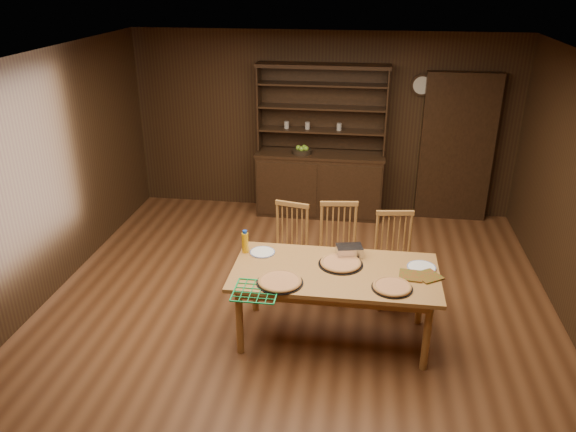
% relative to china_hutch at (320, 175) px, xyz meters
% --- Properties ---
extents(floor, '(6.00, 6.00, 0.00)m').
position_rel_china_hutch_xyz_m(floor, '(0.00, -2.75, -0.60)').
color(floor, brown).
rests_on(floor, ground).
extents(room_shell, '(6.00, 6.00, 6.00)m').
position_rel_china_hutch_xyz_m(room_shell, '(0.00, -2.75, 0.98)').
color(room_shell, beige).
rests_on(room_shell, floor).
extents(china_hutch, '(1.84, 0.52, 2.17)m').
position_rel_china_hutch_xyz_m(china_hutch, '(0.00, 0.00, 0.00)').
color(china_hutch, '#311D10').
rests_on(china_hutch, floor).
extents(doorway, '(1.00, 0.18, 2.10)m').
position_rel_china_hutch_xyz_m(doorway, '(1.90, 0.15, 0.45)').
color(doorway, '#311D10').
rests_on(doorway, floor).
extents(wall_clock, '(0.30, 0.05, 0.30)m').
position_rel_china_hutch_xyz_m(wall_clock, '(1.35, 0.20, 1.30)').
color(wall_clock, '#311D10').
rests_on(wall_clock, room_shell).
extents(dining_table, '(1.94, 0.97, 0.75)m').
position_rel_china_hutch_xyz_m(dining_table, '(0.42, -3.07, 0.08)').
color(dining_table, '#A67939').
rests_on(dining_table, floor).
extents(chair_left, '(0.48, 0.47, 1.00)m').
position_rel_china_hutch_xyz_m(chair_left, '(-0.15, -2.15, -0.07)').
color(chair_left, '#AF7D3C').
rests_on(chair_left, floor).
extents(chair_center, '(0.48, 0.47, 1.06)m').
position_rel_china_hutch_xyz_m(chair_center, '(0.40, -2.19, -0.04)').
color(chair_center, '#AF7D3C').
rests_on(chair_center, floor).
extents(chair_right, '(0.47, 0.45, 1.02)m').
position_rel_china_hutch_xyz_m(chair_right, '(1.00, -2.28, -0.05)').
color(chair_right, '#AF7D3C').
rests_on(chair_right, floor).
extents(pizza_left, '(0.43, 0.43, 0.04)m').
position_rel_china_hutch_xyz_m(pizza_left, '(-0.06, -3.37, 0.17)').
color(pizza_left, black).
rests_on(pizza_left, dining_table).
extents(pizza_right, '(0.37, 0.37, 0.04)m').
position_rel_china_hutch_xyz_m(pizza_right, '(0.94, -3.32, 0.17)').
color(pizza_right, black).
rests_on(pizza_right, dining_table).
extents(pizza_center, '(0.43, 0.43, 0.04)m').
position_rel_china_hutch_xyz_m(pizza_center, '(0.46, -2.94, 0.17)').
color(pizza_center, black).
rests_on(pizza_center, dining_table).
extents(cooling_rack, '(0.46, 0.46, 0.02)m').
position_rel_china_hutch_xyz_m(cooling_rack, '(-0.25, -3.54, 0.16)').
color(cooling_rack, '#0CA548').
rests_on(cooling_rack, dining_table).
extents(plate_left, '(0.25, 0.25, 0.02)m').
position_rel_china_hutch_xyz_m(plate_left, '(-0.32, -2.81, 0.16)').
color(plate_left, white).
rests_on(plate_left, dining_table).
extents(plate_right, '(0.28, 0.28, 0.02)m').
position_rel_china_hutch_xyz_m(plate_right, '(1.23, -2.91, 0.16)').
color(plate_right, white).
rests_on(plate_right, dining_table).
extents(foil_dish, '(0.29, 0.23, 0.10)m').
position_rel_china_hutch_xyz_m(foil_dish, '(0.54, -2.74, 0.21)').
color(foil_dish, silver).
rests_on(foil_dish, dining_table).
extents(juice_bottle, '(0.07, 0.07, 0.24)m').
position_rel_china_hutch_xyz_m(juice_bottle, '(-0.50, -2.82, 0.27)').
color(juice_bottle, '#E8A30C').
rests_on(juice_bottle, dining_table).
extents(pot_holder_a, '(0.29, 0.29, 0.02)m').
position_rel_china_hutch_xyz_m(pot_holder_a, '(1.28, -3.07, 0.16)').
color(pot_holder_a, '#AD1D13').
rests_on(pot_holder_a, dining_table).
extents(pot_holder_b, '(0.23, 0.23, 0.02)m').
position_rel_china_hutch_xyz_m(pot_holder_b, '(1.12, -3.08, 0.16)').
color(pot_holder_b, '#AD1D13').
rests_on(pot_holder_b, dining_table).
extents(fruit_bowl, '(0.28, 0.28, 0.12)m').
position_rel_china_hutch_xyz_m(fruit_bowl, '(-0.26, -0.07, 0.39)').
color(fruit_bowl, black).
rests_on(fruit_bowl, china_hutch).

